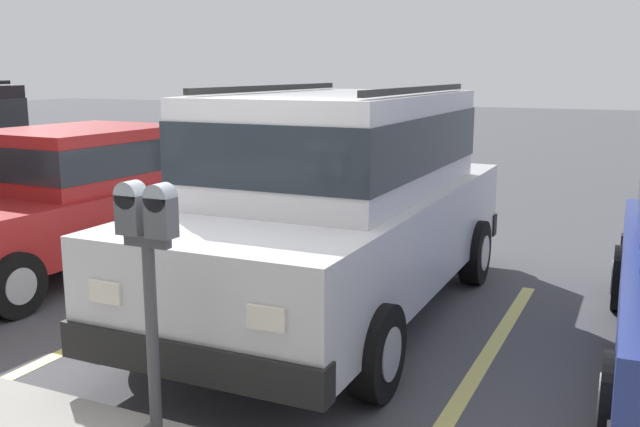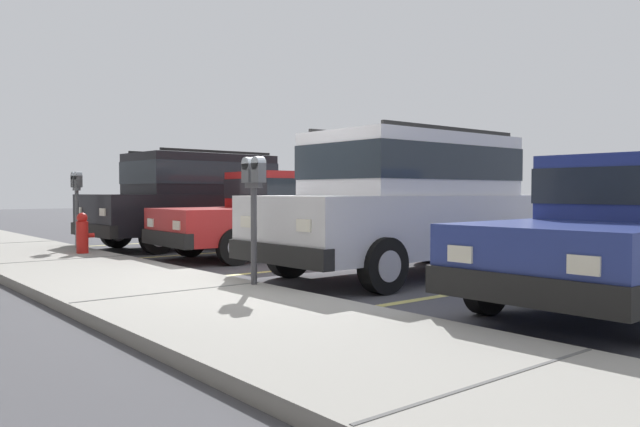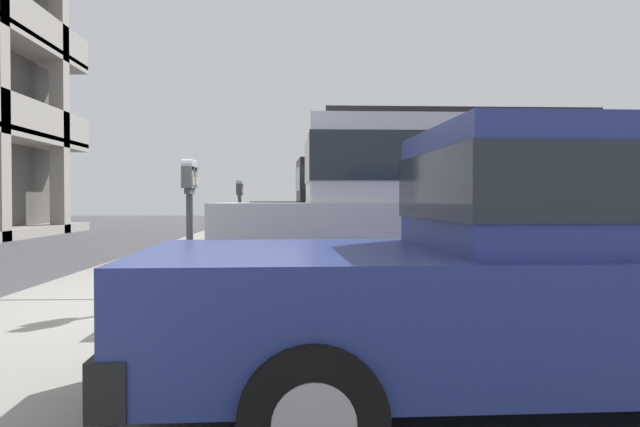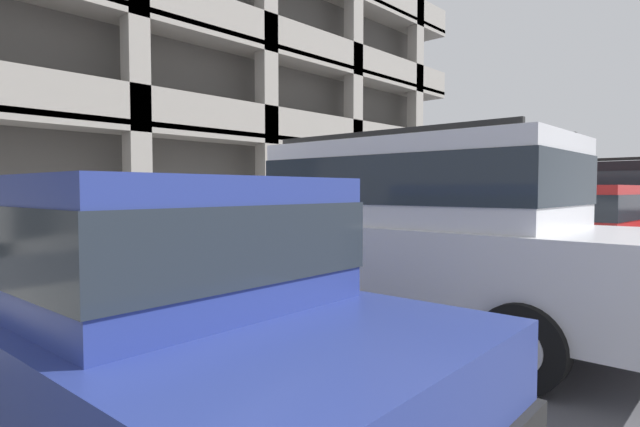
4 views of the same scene
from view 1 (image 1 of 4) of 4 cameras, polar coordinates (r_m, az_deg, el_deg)
parking_stall_lines at (r=6.61m, az=-14.47°, el=-8.07°), size 12.18×4.80×0.01m
silver_suv at (r=6.27m, az=1.62°, el=1.49°), size 2.06×4.80×2.03m
dark_hatchback at (r=8.33m, az=-19.31°, el=1.45°), size 1.97×4.55×1.54m
parking_meter_near at (r=4.00m, az=-13.60°, el=-2.81°), size 0.35×0.12×1.46m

